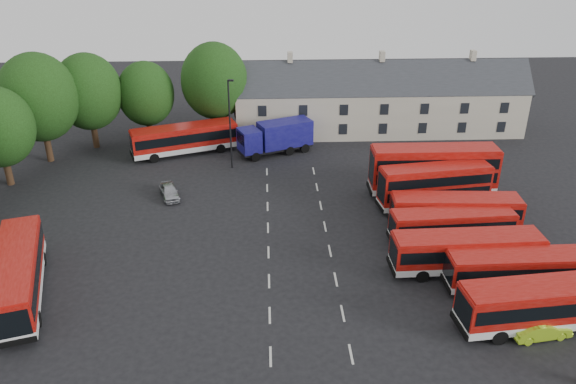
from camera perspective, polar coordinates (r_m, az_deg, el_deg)
name	(u,v)px	position (r m, az deg, el deg)	size (l,w,h in m)	color
ground	(269,266)	(44.00, -1.97, -7.53)	(140.00, 140.00, 0.00)	black
lane_markings	(299,252)	(45.74, 1.15, -6.07)	(5.15, 33.80, 0.01)	beige
treeline	(63,110)	(62.25, -21.92, 7.74)	(29.92, 32.59, 12.01)	black
terrace_houses	(379,102)	(71.10, 9.20, 9.05)	(35.70, 7.13, 10.06)	beige
bus_row_a	(549,301)	(40.71, 25.02, -10.05)	(12.02, 3.83, 3.34)	silver
bus_row_b	(519,268)	(43.86, 22.46, -7.14)	(10.43, 2.53, 2.94)	silver
bus_row_c	(467,250)	(44.45, 17.70, -5.62)	(11.29, 2.90, 3.18)	silver
bus_row_d	(452,224)	(48.09, 16.34, -3.13)	(10.23, 2.90, 2.86)	silver
bus_row_e	(455,210)	(50.15, 16.64, -1.73)	(11.05, 3.15, 3.09)	silver
bus_dd_south	(434,184)	(53.09, 14.66, 0.76)	(10.42, 3.69, 4.18)	silver
bus_dd_north	(434,168)	(55.51, 14.57, 2.38)	(12.00, 2.83, 4.92)	silver
bus_west	(18,272)	(43.93, -25.77, -7.37)	(6.04, 12.28, 3.39)	silver
bus_north	(184,137)	(64.75, -10.47, 5.49)	(12.02, 6.56, 3.34)	silver
box_truck	(276,136)	(63.85, -1.19, 5.69)	(8.76, 5.66, 3.67)	black
silver_car	(169,191)	(55.19, -11.95, 0.09)	(1.56, 3.87, 1.32)	#AFB2B8
lime_car	(540,329)	(40.44, 24.27, -12.55)	(1.37, 3.92, 1.29)	#A5D520
lamppost	(230,122)	(59.13, -5.90, 7.06)	(0.68, 0.34, 9.71)	black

